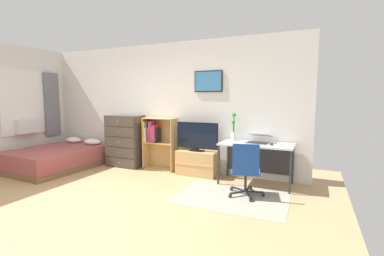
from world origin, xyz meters
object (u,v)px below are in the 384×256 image
(tv_stand, at_px, (198,163))
(computer_mouse, at_px, (272,144))
(dresser, at_px, (125,141))
(office_chair, at_px, (246,169))
(laptop, at_px, (259,139))
(bamboo_vase, at_px, (234,128))
(bed, at_px, (58,158))
(wine_glass, at_px, (234,135))
(television, at_px, (197,137))
(bookshelf, at_px, (157,139))
(desk, at_px, (257,150))

(tv_stand, bearing_deg, computer_mouse, -6.43)
(dresser, distance_m, office_chair, 3.06)
(laptop, xyz_separation_m, bamboo_vase, (-0.49, 0.09, 0.17))
(tv_stand, height_order, office_chair, office_chair)
(bed, bearing_deg, wine_glass, 11.11)
(wine_glass, bearing_deg, television, 169.45)
(computer_mouse, bearing_deg, laptop, 150.90)
(laptop, bearing_deg, bed, -162.74)
(dresser, xyz_separation_m, bookshelf, (0.80, 0.07, 0.08))
(bookshelf, distance_m, desk, 2.16)
(tv_stand, distance_m, laptop, 1.33)
(television, bearing_deg, bamboo_vase, 7.27)
(bed, relative_size, television, 2.28)
(television, xyz_separation_m, wine_glass, (0.78, -0.15, 0.10))
(dresser, height_order, bamboo_vase, bamboo_vase)
(computer_mouse, bearing_deg, bookshelf, 174.86)
(television, height_order, laptop, television)
(bed, relative_size, dresser, 1.72)
(desk, height_order, wine_glass, wine_glass)
(tv_stand, bearing_deg, laptop, -1.22)
(dresser, height_order, office_chair, dresser)
(bed, bearing_deg, computer_mouse, 9.86)
(laptop, xyz_separation_m, computer_mouse, (0.25, -0.14, -0.05))
(bamboo_vase, bearing_deg, laptop, -10.94)
(television, height_order, office_chair, television)
(computer_mouse, bearing_deg, office_chair, -113.14)
(tv_stand, bearing_deg, dresser, -179.51)
(computer_mouse, relative_size, wine_glass, 0.58)
(bookshelf, xyz_separation_m, wine_glass, (1.76, -0.22, 0.22))
(bamboo_vase, bearing_deg, dresser, -178.07)
(bed, height_order, television, television)
(bamboo_vase, bearing_deg, television, -172.73)
(desk, relative_size, computer_mouse, 12.22)
(computer_mouse, height_order, bamboo_vase, bamboo_vase)
(bed, bearing_deg, bamboo_vase, 14.74)
(television, height_order, computer_mouse, television)
(tv_stand, bearing_deg, wine_glass, -12.13)
(desk, bearing_deg, bed, -170.22)
(tv_stand, bearing_deg, bamboo_vase, 5.51)
(television, xyz_separation_m, bamboo_vase, (0.71, 0.09, 0.20))
(television, xyz_separation_m, laptop, (1.20, -0.00, 0.03))
(office_chair, bearing_deg, dresser, 152.20)
(office_chair, height_order, computer_mouse, office_chair)
(desk, bearing_deg, bamboo_vase, 167.60)
(bookshelf, height_order, tv_stand, bookshelf)
(bed, xyz_separation_m, office_chair, (4.21, -0.07, 0.23))
(dresser, bearing_deg, wine_glass, -3.42)
(bed, xyz_separation_m, wine_glass, (3.82, 0.59, 0.65))
(television, relative_size, desk, 0.68)
(office_chair, distance_m, laptop, 0.88)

